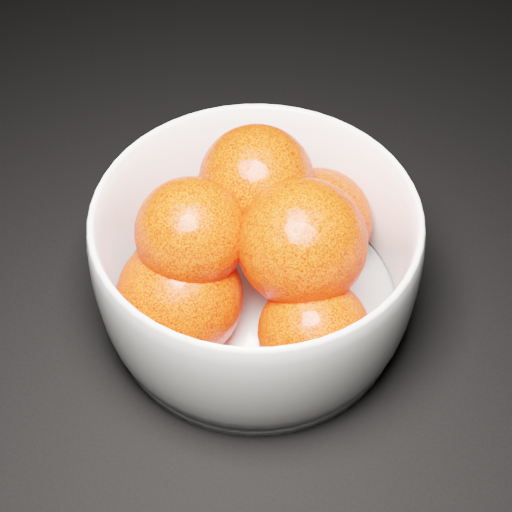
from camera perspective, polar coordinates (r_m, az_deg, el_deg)
The scene contains 2 objects.
bowl at distance 0.48m, azimuth 0.00°, elevation -0.41°, with size 0.22×0.22×0.10m.
orange_pile at distance 0.47m, azimuth -0.09°, elevation 0.75°, with size 0.18×0.19×0.12m.
Camera 1 is at (0.05, -0.01, 0.42)m, focal length 50.00 mm.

